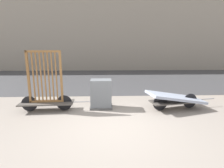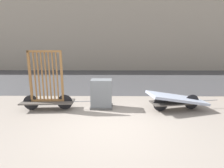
# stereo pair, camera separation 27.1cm
# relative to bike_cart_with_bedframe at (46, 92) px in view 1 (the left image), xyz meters

# --- Properties ---
(ground_plane) EXTENTS (60.00, 60.00, 0.00)m
(ground_plane) POSITION_rel_bike_cart_with_bedframe_xyz_m (2.23, -1.36, -0.67)
(ground_plane) COLOR gray
(road_strip) EXTENTS (56.00, 8.93, 0.01)m
(road_strip) POSITION_rel_bike_cart_with_bedframe_xyz_m (2.23, 6.22, -0.66)
(road_strip) COLOR #424244
(road_strip) RESTS_ON ground_plane
(building_facade) EXTENTS (48.00, 4.00, 10.27)m
(building_facade) POSITION_rel_bike_cart_with_bedframe_xyz_m (2.23, 12.68, 4.47)
(building_facade) COLOR #9E9384
(building_facade) RESTS_ON ground_plane
(bike_cart_with_bedframe) EXTENTS (2.50, 0.70, 2.05)m
(bike_cart_with_bedframe) POSITION_rel_bike_cart_with_bedframe_xyz_m (0.00, 0.00, 0.00)
(bike_cart_with_bedframe) COLOR #4C4742
(bike_cart_with_bedframe) RESTS_ON ground_plane
(bike_cart_with_mattress) EXTENTS (2.62, 1.20, 0.65)m
(bike_cart_with_mattress) POSITION_rel_bike_cart_with_bedframe_xyz_m (4.46, 0.00, -0.28)
(bike_cart_with_mattress) COLOR #4C4742
(bike_cart_with_mattress) RESTS_ON ground_plane
(utility_cabinet) EXTENTS (0.79, 0.59, 1.03)m
(utility_cabinet) POSITION_rel_bike_cart_with_bedframe_xyz_m (1.85, 0.23, -0.19)
(utility_cabinet) COLOR #4C4C4C
(utility_cabinet) RESTS_ON ground_plane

